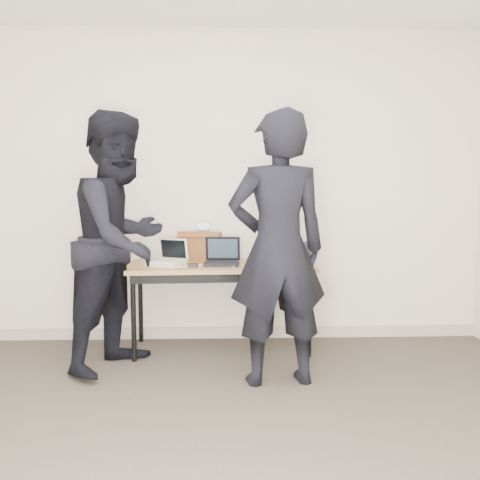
{
  "coord_description": "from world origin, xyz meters",
  "views": [
    {
      "loc": [
        -0.04,
        -2.44,
        1.38
      ],
      "look_at": [
        0.1,
        1.6,
        0.95
      ],
      "focal_mm": 40.0,
      "sensor_mm": 36.0,
      "label": 1
    }
  ],
  "objects_px": {
    "person_observer": "(121,241)",
    "laptop_beige": "(168,260)",
    "leather_satchel": "(200,246)",
    "desk": "(221,271)",
    "laptop_center": "(222,258)",
    "person_typist": "(278,249)",
    "laptop_right": "(279,255)",
    "equipment_box": "(294,252)"
  },
  "relations": [
    {
      "from": "laptop_beige",
      "to": "equipment_box",
      "type": "distance_m",
      "value": 1.09
    },
    {
      "from": "equipment_box",
      "to": "person_observer",
      "type": "xyz_separation_m",
      "value": [
        -1.37,
        -0.58,
        0.16
      ]
    },
    {
      "from": "laptop_beige",
      "to": "person_typist",
      "type": "relative_size",
      "value": 0.19
    },
    {
      "from": "desk",
      "to": "laptop_beige",
      "type": "height_order",
      "value": "laptop_beige"
    },
    {
      "from": "desk",
      "to": "laptop_beige",
      "type": "relative_size",
      "value": 4.42
    },
    {
      "from": "equipment_box",
      "to": "leather_satchel",
      "type": "bearing_deg",
      "value": 177.48
    },
    {
      "from": "laptop_beige",
      "to": "equipment_box",
      "type": "xyz_separation_m",
      "value": [
        1.06,
        0.24,
        0.03
      ]
    },
    {
      "from": "desk",
      "to": "laptop_center",
      "type": "height_order",
      "value": "laptop_center"
    },
    {
      "from": "leather_satchel",
      "to": "person_typist",
      "type": "height_order",
      "value": "person_typist"
    },
    {
      "from": "leather_satchel",
      "to": "person_typist",
      "type": "distance_m",
      "value": 1.14
    },
    {
      "from": "laptop_right",
      "to": "leather_satchel",
      "type": "relative_size",
      "value": 0.94
    },
    {
      "from": "equipment_box",
      "to": "person_observer",
      "type": "bearing_deg",
      "value": -157.05
    },
    {
      "from": "person_observer",
      "to": "laptop_beige",
      "type": "bearing_deg",
      "value": -14.31
    },
    {
      "from": "equipment_box",
      "to": "person_observer",
      "type": "distance_m",
      "value": 1.5
    },
    {
      "from": "leather_satchel",
      "to": "desk",
      "type": "bearing_deg",
      "value": -42.31
    },
    {
      "from": "desk",
      "to": "equipment_box",
      "type": "xyz_separation_m",
      "value": [
        0.63,
        0.19,
        0.13
      ]
    },
    {
      "from": "laptop_center",
      "to": "leather_satchel",
      "type": "distance_m",
      "value": 0.32
    },
    {
      "from": "laptop_beige",
      "to": "equipment_box",
      "type": "bearing_deg",
      "value": 37.79
    },
    {
      "from": "laptop_beige",
      "to": "leather_satchel",
      "type": "xyz_separation_m",
      "value": [
        0.25,
        0.27,
        0.08
      ]
    },
    {
      "from": "leather_satchel",
      "to": "equipment_box",
      "type": "relative_size",
      "value": 1.48
    },
    {
      "from": "leather_satchel",
      "to": "equipment_box",
      "type": "distance_m",
      "value": 0.81
    },
    {
      "from": "desk",
      "to": "laptop_center",
      "type": "relative_size",
      "value": 5.01
    },
    {
      "from": "laptop_beige",
      "to": "laptop_right",
      "type": "xyz_separation_m",
      "value": [
        0.93,
        0.23,
        0.01
      ]
    },
    {
      "from": "desk",
      "to": "leather_satchel",
      "type": "height_order",
      "value": "leather_satchel"
    },
    {
      "from": "laptop_beige",
      "to": "laptop_center",
      "type": "xyz_separation_m",
      "value": [
        0.44,
        0.02,
        0.01
      ]
    },
    {
      "from": "laptop_center",
      "to": "equipment_box",
      "type": "relative_size",
      "value": 1.18
    },
    {
      "from": "laptop_beige",
      "to": "equipment_box",
      "type": "relative_size",
      "value": 1.34
    },
    {
      "from": "desk",
      "to": "leather_satchel",
      "type": "bearing_deg",
      "value": 125.69
    },
    {
      "from": "person_typist",
      "to": "laptop_beige",
      "type": "bearing_deg",
      "value": -49.56
    },
    {
      "from": "desk",
      "to": "laptop_right",
      "type": "xyz_separation_m",
      "value": [
        0.5,
        0.19,
        0.11
      ]
    },
    {
      "from": "laptop_center",
      "to": "person_typist",
      "type": "relative_size",
      "value": 0.16
    },
    {
      "from": "laptop_right",
      "to": "equipment_box",
      "type": "xyz_separation_m",
      "value": [
        0.13,
        0.0,
        0.03
      ]
    },
    {
      "from": "desk",
      "to": "leather_satchel",
      "type": "xyz_separation_m",
      "value": [
        -0.18,
        0.23,
        0.19
      ]
    },
    {
      "from": "laptop_beige",
      "to": "person_typist",
      "type": "distance_m",
      "value": 1.1
    },
    {
      "from": "laptop_center",
      "to": "equipment_box",
      "type": "bearing_deg",
      "value": 23.47
    },
    {
      "from": "laptop_center",
      "to": "person_typist",
      "type": "height_order",
      "value": "person_typist"
    },
    {
      "from": "laptop_center",
      "to": "equipment_box",
      "type": "height_order",
      "value": "laptop_center"
    },
    {
      "from": "leather_satchel",
      "to": "laptop_right",
      "type": "bearing_deg",
      "value": 6.05
    },
    {
      "from": "desk",
      "to": "laptop_right",
      "type": "height_order",
      "value": "laptop_right"
    },
    {
      "from": "laptop_beige",
      "to": "person_typist",
      "type": "height_order",
      "value": "person_typist"
    },
    {
      "from": "laptop_beige",
      "to": "leather_satchel",
      "type": "bearing_deg",
      "value": 72.7
    },
    {
      "from": "laptop_right",
      "to": "equipment_box",
      "type": "distance_m",
      "value": 0.14
    }
  ]
}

